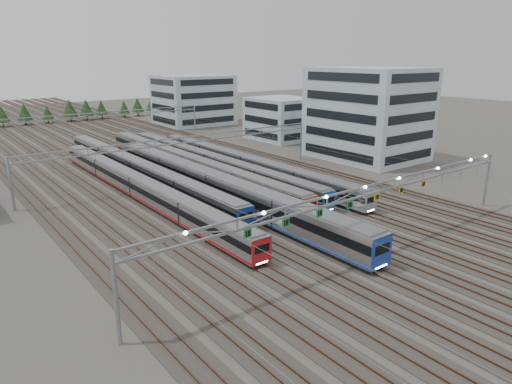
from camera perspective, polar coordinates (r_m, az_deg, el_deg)
ground at (r=53.47m, az=12.74°, el=-7.47°), size 400.00×400.00×0.00m
track_bed at (r=137.58m, az=-21.07°, el=7.22°), size 54.00×260.00×5.42m
train_a at (r=73.66m, az=-14.59°, el=0.73°), size 2.60×63.23×3.38m
train_b at (r=84.58m, az=-14.58°, el=2.80°), size 2.67×66.04×3.47m
train_c at (r=70.46m, az=-5.21°, el=0.79°), size 3.12×63.29×4.07m
train_d at (r=86.21m, az=-8.44°, el=3.47°), size 2.80×65.49×3.64m
train_e at (r=88.04m, az=-5.73°, el=3.76°), size 2.60×62.78×3.37m
train_f at (r=86.11m, az=-1.27°, el=3.52°), size 2.54×59.30×3.30m
gantry_near at (r=50.93m, az=13.31°, el=-0.22°), size 56.36×0.61×8.08m
gantry_mid at (r=81.72m, az=-8.93°, el=5.82°), size 56.36×0.36×8.00m
gantry_far at (r=122.73m, az=-19.23°, el=8.69°), size 56.36×0.36×8.00m
depot_bldg_south at (r=101.87m, az=13.81°, el=9.49°), size 18.00×22.00×19.16m
depot_bldg_mid at (r=122.86m, az=3.21°, el=9.15°), size 14.00×16.00×10.91m
depot_bldg_north at (r=151.67m, az=-7.79°, el=11.33°), size 22.00×18.00×15.50m
treeline at (r=167.64m, az=-23.59°, el=9.40°), size 100.10×5.60×7.02m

